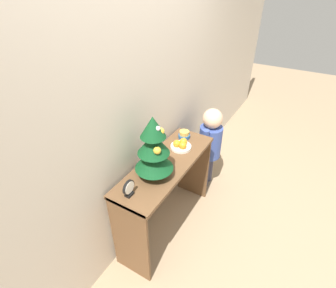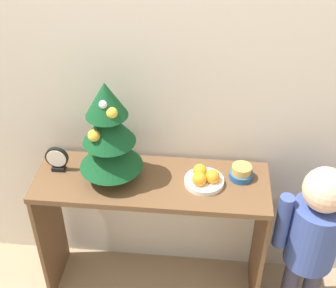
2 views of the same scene
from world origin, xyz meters
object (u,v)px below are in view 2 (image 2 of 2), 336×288
object	(u,v)px
fruit_bowl	(204,178)
desk_clock	(57,159)
child_figure	(315,232)
mini_tree	(109,134)
singing_bowl	(241,173)

from	to	relation	value
fruit_bowl	desk_clock	size ratio (longest dim) A/B	1.41
fruit_bowl	child_figure	xyz separation A→B (m)	(0.55, -0.08, -0.23)
mini_tree	desk_clock	world-z (taller)	mini_tree
fruit_bowl	desk_clock	bearing A→B (deg)	177.22
singing_bowl	desk_clock	xyz separation A→B (m)	(-0.90, -0.02, 0.03)
desk_clock	child_figure	bearing A→B (deg)	-5.16
mini_tree	child_figure	size ratio (longest dim) A/B	0.54
singing_bowl	desk_clock	world-z (taller)	desk_clock
mini_tree	singing_bowl	bearing A→B (deg)	5.46
fruit_bowl	singing_bowl	bearing A→B (deg)	18.33
child_figure	fruit_bowl	bearing A→B (deg)	171.72
fruit_bowl	desk_clock	distance (m)	0.72
child_figure	singing_bowl	bearing A→B (deg)	159.38
singing_bowl	desk_clock	distance (m)	0.90
fruit_bowl	child_figure	world-z (taller)	child_figure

